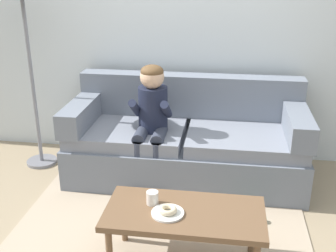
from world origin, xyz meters
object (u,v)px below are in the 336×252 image
couch (186,143)px  toy_controller (252,220)px  coffee_table (184,217)px  person_child (151,115)px  mug (152,198)px  donut (168,210)px

couch → toy_controller: couch is taller
coffee_table → person_child: 1.20m
coffee_table → mug: (-0.22, 0.06, 0.09)m
couch → donut: bearing=-89.2°
couch → mug: size_ratio=23.82×
coffee_table → donut: donut is taller
couch → toy_controller: (0.60, -0.72, -0.31)m
couch → person_child: bearing=-145.1°
coffee_table → mug: size_ratio=11.47×
person_child → mug: bearing=-79.4°
coffee_table → toy_controller: coffee_table is taller
mug → toy_controller: (0.70, 0.51, -0.45)m
person_child → donut: person_child is taller
coffee_table → person_child: size_ratio=0.94×
donut → mug: size_ratio=1.33×
couch → donut: couch is taller
coffee_table → toy_controller: (0.48, 0.57, -0.35)m
coffee_table → person_child: person_child is taller
mug → toy_controller: bearing=36.1°
couch → coffee_table: size_ratio=2.08×
person_child → couch: bearing=34.9°
coffee_table → mug: mug is taller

